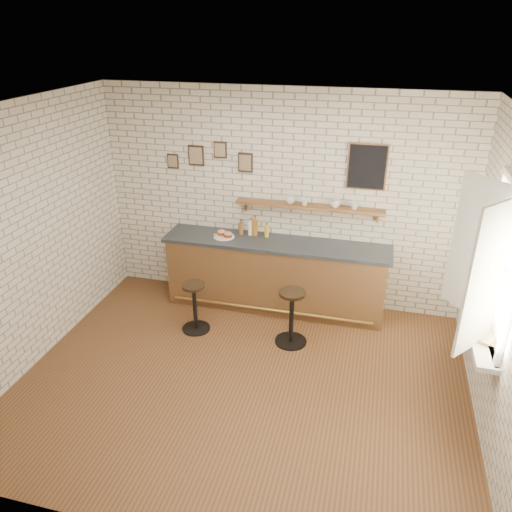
# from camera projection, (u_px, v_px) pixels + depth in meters

# --- Properties ---
(ground) EXTENTS (5.00, 5.00, 0.00)m
(ground) POSITION_uv_depth(u_px,v_px,m) (243.00, 381.00, 5.71)
(ground) COLOR brown
(ground) RESTS_ON ground
(bar_counter) EXTENTS (3.10, 0.65, 1.01)m
(bar_counter) POSITION_uv_depth(u_px,v_px,m) (275.00, 275.00, 6.98)
(bar_counter) COLOR brown
(bar_counter) RESTS_ON ground
(sandwich_plate) EXTENTS (0.28, 0.28, 0.01)m
(sandwich_plate) POSITION_uv_depth(u_px,v_px,m) (224.00, 237.00, 6.90)
(sandwich_plate) COLOR white
(sandwich_plate) RESTS_ON bar_counter
(ciabatta_sandwich) EXTENTS (0.26, 0.18, 0.08)m
(ciabatta_sandwich) POSITION_uv_depth(u_px,v_px,m) (225.00, 234.00, 6.88)
(ciabatta_sandwich) COLOR tan
(ciabatta_sandwich) RESTS_ON sandwich_plate
(potato_chips) EXTENTS (0.26, 0.18, 0.00)m
(potato_chips) POSITION_uv_depth(u_px,v_px,m) (223.00, 236.00, 6.90)
(potato_chips) COLOR #E1B04F
(potato_chips) RESTS_ON sandwich_plate
(bitters_bottle_brown) EXTENTS (0.07, 0.07, 0.22)m
(bitters_bottle_brown) POSITION_uv_depth(u_px,v_px,m) (241.00, 228.00, 6.97)
(bitters_bottle_brown) COLOR brown
(bitters_bottle_brown) RESTS_ON bar_counter
(bitters_bottle_white) EXTENTS (0.06, 0.06, 0.24)m
(bitters_bottle_white) POSITION_uv_depth(u_px,v_px,m) (250.00, 228.00, 6.93)
(bitters_bottle_white) COLOR white
(bitters_bottle_white) RESTS_ON bar_counter
(bitters_bottle_amber) EXTENTS (0.07, 0.07, 0.29)m
(bitters_bottle_amber) POSITION_uv_depth(u_px,v_px,m) (255.00, 227.00, 6.91)
(bitters_bottle_amber) COLOR #A06219
(bitters_bottle_amber) RESTS_ON bar_counter
(condiment_bottle_yellow) EXTENTS (0.06, 0.06, 0.20)m
(condiment_bottle_yellow) POSITION_uv_depth(u_px,v_px,m) (267.00, 231.00, 6.88)
(condiment_bottle_yellow) COLOR gold
(condiment_bottle_yellow) RESTS_ON bar_counter
(bar_stool_left) EXTENTS (0.37, 0.37, 0.67)m
(bar_stool_left) POSITION_uv_depth(u_px,v_px,m) (195.00, 306.00, 6.50)
(bar_stool_left) COLOR black
(bar_stool_left) RESTS_ON ground
(bar_stool_right) EXTENTS (0.43, 0.43, 0.74)m
(bar_stool_right) POSITION_uv_depth(u_px,v_px,m) (291.00, 316.00, 6.23)
(bar_stool_right) COLOR black
(bar_stool_right) RESTS_ON ground
(wall_shelf) EXTENTS (2.00, 0.18, 0.18)m
(wall_shelf) POSITION_uv_depth(u_px,v_px,m) (309.00, 207.00, 6.64)
(wall_shelf) COLOR brown
(wall_shelf) RESTS_ON ground
(shelf_cup_a) EXTENTS (0.18, 0.18, 0.10)m
(shelf_cup_a) POSITION_uv_depth(u_px,v_px,m) (291.00, 200.00, 6.67)
(shelf_cup_a) COLOR white
(shelf_cup_a) RESTS_ON wall_shelf
(shelf_cup_b) EXTENTS (0.13, 0.13, 0.09)m
(shelf_cup_b) POSITION_uv_depth(u_px,v_px,m) (305.00, 202.00, 6.63)
(shelf_cup_b) COLOR white
(shelf_cup_b) RESTS_ON wall_shelf
(shelf_cup_c) EXTENTS (0.14, 0.14, 0.10)m
(shelf_cup_c) POSITION_uv_depth(u_px,v_px,m) (335.00, 204.00, 6.53)
(shelf_cup_c) COLOR white
(shelf_cup_c) RESTS_ON wall_shelf
(shelf_cup_d) EXTENTS (0.12, 0.12, 0.10)m
(shelf_cup_d) POSITION_uv_depth(u_px,v_px,m) (354.00, 206.00, 6.48)
(shelf_cup_d) COLOR white
(shelf_cup_d) RESTS_ON wall_shelf
(back_wall_decor) EXTENTS (2.96, 0.02, 0.56)m
(back_wall_decor) POSITION_uv_depth(u_px,v_px,m) (299.00, 163.00, 6.50)
(back_wall_decor) COLOR black
(back_wall_decor) RESTS_ON ground
(window_sill) EXTENTS (0.20, 1.35, 0.06)m
(window_sill) POSITION_uv_depth(u_px,v_px,m) (478.00, 330.00, 5.04)
(window_sill) COLOR white
(window_sill) RESTS_ON ground
(casement_window) EXTENTS (0.40, 1.30, 1.56)m
(casement_window) POSITION_uv_depth(u_px,v_px,m) (488.00, 263.00, 4.73)
(casement_window) COLOR white
(casement_window) RESTS_ON ground
(book_lower) EXTENTS (0.24, 0.28, 0.02)m
(book_lower) POSITION_uv_depth(u_px,v_px,m) (479.00, 336.00, 4.87)
(book_lower) COLOR tan
(book_lower) RESTS_ON window_sill
(book_upper) EXTENTS (0.24, 0.25, 0.02)m
(book_upper) POSITION_uv_depth(u_px,v_px,m) (479.00, 335.00, 4.86)
(book_upper) COLOR tan
(book_upper) RESTS_ON book_lower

